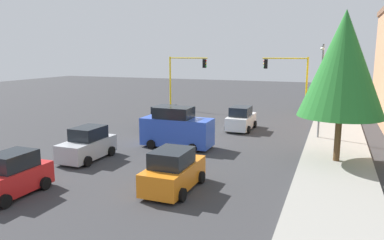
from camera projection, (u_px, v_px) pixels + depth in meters
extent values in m
plane|color=#353538|center=(184.00, 140.00, 27.17)|extent=(120.00, 120.00, 0.00)
cube|color=gray|center=(336.00, 137.00, 27.99)|extent=(80.00, 4.00, 0.15)
cube|color=silver|center=(22.00, 193.00, 16.96)|extent=(2.20, 0.36, 0.01)
cone|color=silver|center=(43.00, 184.00, 18.16)|extent=(0.01, 1.10, 1.10)
cylinder|color=yellow|center=(170.00, 83.00, 42.14)|extent=(0.18, 0.18, 5.95)
cylinder|color=yellow|center=(188.00, 58.00, 40.83)|extent=(0.12, 4.50, 0.12)
cube|color=black|center=(204.00, 63.00, 40.26)|extent=(0.36, 0.32, 0.96)
sphere|color=red|center=(206.00, 61.00, 40.14)|extent=(0.18, 0.18, 0.18)
sphere|color=yellow|center=(206.00, 63.00, 40.19)|extent=(0.18, 0.18, 0.18)
sphere|color=green|center=(206.00, 66.00, 40.25)|extent=(0.18, 0.18, 0.18)
cylinder|color=yellow|center=(306.00, 87.00, 36.78)|extent=(0.18, 0.18, 5.98)
cylinder|color=yellow|center=(285.00, 58.00, 37.07)|extent=(0.12, 4.50, 0.12)
cube|color=black|center=(266.00, 64.00, 37.85)|extent=(0.36, 0.32, 0.96)
sphere|color=red|center=(264.00, 61.00, 37.86)|extent=(0.18, 0.18, 0.18)
sphere|color=yellow|center=(264.00, 64.00, 37.92)|extent=(0.18, 0.18, 0.18)
sphere|color=green|center=(264.00, 67.00, 37.97)|extent=(0.18, 0.18, 0.18)
cylinder|color=slate|center=(321.00, 93.00, 26.92)|extent=(0.14, 0.14, 7.00)
cylinder|color=slate|center=(323.00, 47.00, 25.50)|extent=(1.80, 0.10, 0.10)
ellipsoid|color=silver|center=(322.00, 49.00, 24.70)|extent=(0.56, 0.28, 0.20)
cylinder|color=brown|center=(338.00, 138.00, 21.31)|extent=(0.36, 0.36, 2.98)
cone|color=#28752D|center=(343.00, 64.00, 20.54)|extent=(4.77, 4.77, 5.96)
cylinder|color=brown|center=(327.00, 101.00, 40.05)|extent=(0.36, 0.36, 2.40)
cone|color=#19511E|center=(330.00, 70.00, 39.44)|extent=(3.83, 3.83, 4.79)
cube|color=blue|center=(177.00, 132.00, 25.02)|extent=(1.90, 4.80, 1.85)
cube|color=black|center=(174.00, 112.00, 24.87)|extent=(1.67, 2.50, 0.76)
cylinder|color=black|center=(203.00, 141.00, 25.56)|extent=(0.20, 0.60, 0.60)
cylinder|color=black|center=(192.00, 148.00, 23.71)|extent=(0.20, 0.60, 0.60)
cylinder|color=black|center=(164.00, 138.00, 26.62)|extent=(0.20, 0.60, 0.60)
cylinder|color=black|center=(151.00, 144.00, 24.77)|extent=(0.20, 0.60, 0.60)
cube|color=black|center=(163.00, 121.00, 31.07)|extent=(4.10, 1.62, 1.05)
cube|color=black|center=(164.00, 110.00, 31.10)|extent=(2.13, 1.42, 0.76)
cylinder|color=black|center=(166.00, 129.00, 29.67)|extent=(0.60, 0.20, 0.60)
cylinder|color=black|center=(147.00, 128.00, 30.29)|extent=(0.60, 0.20, 0.60)
cylinder|color=black|center=(178.00, 124.00, 32.00)|extent=(0.60, 0.20, 0.60)
cylinder|color=black|center=(161.00, 122.00, 32.62)|extent=(0.60, 0.20, 0.60)
cube|color=white|center=(241.00, 121.00, 30.87)|extent=(4.03, 1.74, 1.05)
cube|color=black|center=(241.00, 111.00, 30.52)|extent=(2.10, 1.53, 0.76)
cylinder|color=black|center=(234.00, 123.00, 32.42)|extent=(0.60, 0.20, 0.60)
cylinder|color=black|center=(255.00, 124.00, 31.76)|extent=(0.60, 0.20, 0.60)
cylinder|color=black|center=(226.00, 128.00, 30.13)|extent=(0.60, 0.20, 0.60)
cylinder|color=black|center=(249.00, 130.00, 29.46)|extent=(0.60, 0.20, 0.60)
cube|color=orange|center=(174.00, 175.00, 17.33)|extent=(3.97, 1.79, 1.05)
cube|color=black|center=(172.00, 158.00, 16.99)|extent=(2.06, 1.57, 0.76)
cylinder|color=black|center=(167.00, 173.00, 18.87)|extent=(0.60, 0.20, 0.60)
cylinder|color=black|center=(202.00, 177.00, 18.19)|extent=(0.60, 0.20, 0.60)
cylinder|color=black|center=(144.00, 189.00, 16.62)|extent=(0.60, 0.20, 0.60)
cylinder|color=black|center=(182.00, 195.00, 15.93)|extent=(0.60, 0.20, 0.60)
cube|color=#B2B5BA|center=(87.00, 148.00, 22.21)|extent=(3.86, 1.71, 1.05)
cube|color=black|center=(88.00, 133.00, 22.22)|extent=(2.01, 1.50, 0.76)
cylinder|color=black|center=(88.00, 161.00, 20.85)|extent=(0.60, 0.20, 0.60)
cylinder|color=black|center=(62.00, 158.00, 21.51)|extent=(0.60, 0.20, 0.60)
cylinder|color=black|center=(111.00, 151.00, 23.05)|extent=(0.60, 0.20, 0.60)
cylinder|color=black|center=(87.00, 148.00, 23.70)|extent=(0.60, 0.20, 0.60)
cube|color=red|center=(11.00, 181.00, 16.53)|extent=(3.71, 1.64, 1.05)
cube|color=black|center=(12.00, 161.00, 16.54)|extent=(1.93, 1.45, 0.76)
cylinder|color=black|center=(5.00, 201.00, 15.24)|extent=(0.60, 0.20, 0.60)
cylinder|color=black|center=(45.00, 183.00, 17.34)|extent=(0.60, 0.20, 0.60)
cylinder|color=black|center=(17.00, 179.00, 17.97)|extent=(0.60, 0.20, 0.60)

